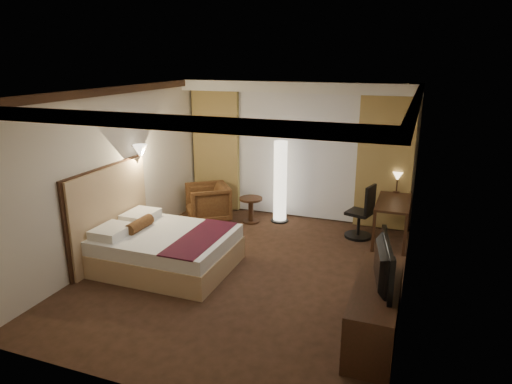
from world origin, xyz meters
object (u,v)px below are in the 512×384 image
(office_chair, at_px, (359,211))
(side_table, at_px, (251,210))
(bed, at_px, (167,250))
(television, at_px, (377,259))
(dresser, at_px, (376,309))
(floor_lamp, at_px, (280,182))
(desk, at_px, (392,220))
(armchair, at_px, (208,201))

(office_chair, bearing_deg, side_table, -164.46)
(bed, relative_size, television, 1.91)
(bed, distance_m, office_chair, 3.45)
(television, bearing_deg, side_table, 31.08)
(office_chair, relative_size, dresser, 0.58)
(office_chair, distance_m, dresser, 3.06)
(floor_lamp, height_order, desk, floor_lamp)
(side_table, height_order, dresser, dresser)
(floor_lamp, relative_size, dresser, 0.94)
(bed, distance_m, dresser, 3.29)
(bed, bearing_deg, armchair, 99.14)
(desk, xyz_separation_m, television, (0.02, -3.04, 0.59))
(dresser, bearing_deg, television, 180.00)
(side_table, distance_m, television, 4.12)
(armchair, distance_m, office_chair, 2.93)
(bed, height_order, armchair, armchair)
(armchair, xyz_separation_m, floor_lamp, (1.35, 0.44, 0.41))
(bed, xyz_separation_m, television, (3.18, -0.72, 0.68))
(bed, xyz_separation_m, desk, (3.16, 2.32, 0.09))
(armchair, bearing_deg, side_table, 66.33)
(bed, height_order, office_chair, office_chair)
(desk, height_order, office_chair, office_chair)
(side_table, relative_size, desk, 0.38)
(television, bearing_deg, dresser, -100.35)
(floor_lamp, height_order, television, floor_lamp)
(desk, bearing_deg, bed, -143.66)
(office_chair, relative_size, television, 0.97)
(desk, height_order, dresser, desk)
(dresser, xyz_separation_m, television, (-0.03, 0.00, 0.63))
(dresser, bearing_deg, office_chair, 101.72)
(office_chair, xyz_separation_m, dresser, (0.62, -2.99, -0.17))
(bed, bearing_deg, side_table, 78.02)
(bed, relative_size, armchair, 2.44)
(bed, height_order, desk, desk)
(television, bearing_deg, bed, 66.94)
(bed, xyz_separation_m, armchair, (-0.34, 2.13, 0.11))
(side_table, xyz_separation_m, dresser, (2.71, -3.04, 0.08))
(desk, bearing_deg, television, -89.62)
(armchair, height_order, television, television)
(bed, relative_size, desk, 1.50)
(floor_lamp, distance_m, dresser, 3.98)
(dresser, bearing_deg, side_table, 131.75)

